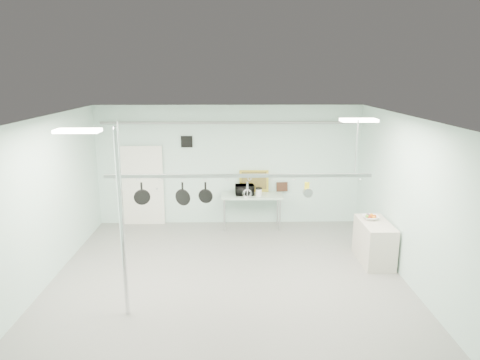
{
  "coord_description": "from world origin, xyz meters",
  "views": [
    {
      "loc": [
        0.09,
        -7.16,
        3.98
      ],
      "look_at": [
        0.24,
        1.0,
        1.95
      ],
      "focal_mm": 32.0,
      "sensor_mm": 36.0,
      "label": 1
    }
  ],
  "objects_px": {
    "coffee_canister": "(259,193)",
    "fruit_bowl": "(371,218)",
    "microwave": "(245,190)",
    "skillet_right": "(205,192)",
    "pot_rack": "(238,174)",
    "skillet_mid": "(183,193)",
    "prep_table": "(252,197)",
    "side_cabinet": "(374,242)",
    "skillet_left": "(142,193)",
    "chrome_pole": "(122,225)"
  },
  "relations": [
    {
      "from": "coffee_canister",
      "to": "fruit_bowl",
      "type": "xyz_separation_m",
      "value": [
        2.33,
        -1.84,
        -0.06
      ]
    },
    {
      "from": "skillet_mid",
      "to": "skillet_right",
      "type": "bearing_deg",
      "value": 24.18
    },
    {
      "from": "chrome_pole",
      "to": "microwave",
      "type": "bearing_deg",
      "value": 63.21
    },
    {
      "from": "prep_table",
      "to": "fruit_bowl",
      "type": "relative_size",
      "value": 4.79
    },
    {
      "from": "fruit_bowl",
      "to": "side_cabinet",
      "type": "bearing_deg",
      "value": -76.33
    },
    {
      "from": "pot_rack",
      "to": "fruit_bowl",
      "type": "distance_m",
      "value": 3.43
    },
    {
      "from": "fruit_bowl",
      "to": "skillet_right",
      "type": "relative_size",
      "value": 0.9
    },
    {
      "from": "prep_table",
      "to": "skillet_left",
      "type": "xyz_separation_m",
      "value": [
        -2.15,
        -3.3,
        1.05
      ]
    },
    {
      "from": "microwave",
      "to": "skillet_left",
      "type": "relative_size",
      "value": 1.2
    },
    {
      "from": "chrome_pole",
      "to": "coffee_canister",
      "type": "bearing_deg",
      "value": 58.55
    },
    {
      "from": "skillet_right",
      "to": "microwave",
      "type": "bearing_deg",
      "value": 88.65
    },
    {
      "from": "fruit_bowl",
      "to": "skillet_left",
      "type": "xyz_separation_m",
      "value": [
        -4.65,
        -1.3,
        0.94
      ]
    },
    {
      "from": "pot_rack",
      "to": "fruit_bowl",
      "type": "height_order",
      "value": "pot_rack"
    },
    {
      "from": "chrome_pole",
      "to": "side_cabinet",
      "type": "relative_size",
      "value": 2.67
    },
    {
      "from": "skillet_left",
      "to": "skillet_mid",
      "type": "relative_size",
      "value": 0.97
    },
    {
      "from": "prep_table",
      "to": "skillet_right",
      "type": "distance_m",
      "value": 3.61
    },
    {
      "from": "pot_rack",
      "to": "skillet_right",
      "type": "xyz_separation_m",
      "value": [
        -0.6,
        0.0,
        -0.33
      ]
    },
    {
      "from": "fruit_bowl",
      "to": "skillet_mid",
      "type": "bearing_deg",
      "value": -161.57
    },
    {
      "from": "fruit_bowl",
      "to": "skillet_left",
      "type": "distance_m",
      "value": 4.92
    },
    {
      "from": "skillet_left",
      "to": "skillet_mid",
      "type": "xyz_separation_m",
      "value": [
        0.74,
        0.0,
        -0.01
      ]
    },
    {
      "from": "coffee_canister",
      "to": "chrome_pole",
      "type": "bearing_deg",
      "value": -121.45
    },
    {
      "from": "microwave",
      "to": "skillet_right",
      "type": "height_order",
      "value": "skillet_right"
    },
    {
      "from": "prep_table",
      "to": "microwave",
      "type": "distance_m",
      "value": 0.28
    },
    {
      "from": "prep_table",
      "to": "fruit_bowl",
      "type": "height_order",
      "value": "fruit_bowl"
    },
    {
      "from": "prep_table",
      "to": "skillet_left",
      "type": "bearing_deg",
      "value": -123.04
    },
    {
      "from": "side_cabinet",
      "to": "skillet_mid",
      "type": "bearing_deg",
      "value": -164.48
    },
    {
      "from": "prep_table",
      "to": "skillet_mid",
      "type": "xyz_separation_m",
      "value": [
        -1.41,
        -3.3,
        1.05
      ]
    },
    {
      "from": "skillet_mid",
      "to": "coffee_canister",
      "type": "bearing_deg",
      "value": 87.45
    },
    {
      "from": "side_cabinet",
      "to": "coffee_canister",
      "type": "relative_size",
      "value": 6.28
    },
    {
      "from": "pot_rack",
      "to": "skillet_left",
      "type": "height_order",
      "value": "pot_rack"
    },
    {
      "from": "prep_table",
      "to": "coffee_canister",
      "type": "relative_size",
      "value": 8.37
    },
    {
      "from": "pot_rack",
      "to": "fruit_bowl",
      "type": "relative_size",
      "value": 14.37
    },
    {
      "from": "pot_rack",
      "to": "coffee_canister",
      "type": "bearing_deg",
      "value": 79.67
    },
    {
      "from": "chrome_pole",
      "to": "prep_table",
      "type": "height_order",
      "value": "chrome_pole"
    },
    {
      "from": "prep_table",
      "to": "fruit_bowl",
      "type": "bearing_deg",
      "value": -38.61
    },
    {
      "from": "pot_rack",
      "to": "fruit_bowl",
      "type": "bearing_deg",
      "value": 24.19
    },
    {
      "from": "fruit_bowl",
      "to": "coffee_canister",
      "type": "bearing_deg",
      "value": 141.65
    },
    {
      "from": "pot_rack",
      "to": "skillet_mid",
      "type": "height_order",
      "value": "pot_rack"
    },
    {
      "from": "prep_table",
      "to": "coffee_canister",
      "type": "xyz_separation_m",
      "value": [
        0.17,
        -0.16,
        0.17
      ]
    },
    {
      "from": "side_cabinet",
      "to": "pot_rack",
      "type": "relative_size",
      "value": 0.25
    },
    {
      "from": "chrome_pole",
      "to": "fruit_bowl",
      "type": "relative_size",
      "value": 9.58
    },
    {
      "from": "skillet_mid",
      "to": "microwave",
      "type": "bearing_deg",
      "value": 93.75
    },
    {
      "from": "pot_rack",
      "to": "microwave",
      "type": "height_order",
      "value": "pot_rack"
    },
    {
      "from": "microwave",
      "to": "fruit_bowl",
      "type": "bearing_deg",
      "value": 139.31
    },
    {
      "from": "prep_table",
      "to": "side_cabinet",
      "type": "xyz_separation_m",
      "value": [
        2.55,
        -2.2,
        -0.38
      ]
    },
    {
      "from": "chrome_pole",
      "to": "coffee_canister",
      "type": "xyz_separation_m",
      "value": [
        2.47,
        4.04,
        -0.6
      ]
    },
    {
      "from": "side_cabinet",
      "to": "microwave",
      "type": "distance_m",
      "value": 3.55
    },
    {
      "from": "coffee_canister",
      "to": "prep_table",
      "type": "bearing_deg",
      "value": 138.16
    },
    {
      "from": "coffee_canister",
      "to": "skillet_left",
      "type": "height_order",
      "value": "skillet_left"
    },
    {
      "from": "side_cabinet",
      "to": "pot_rack",
      "type": "xyz_separation_m",
      "value": [
        -2.95,
        -1.1,
        1.78
      ]
    }
  ]
}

